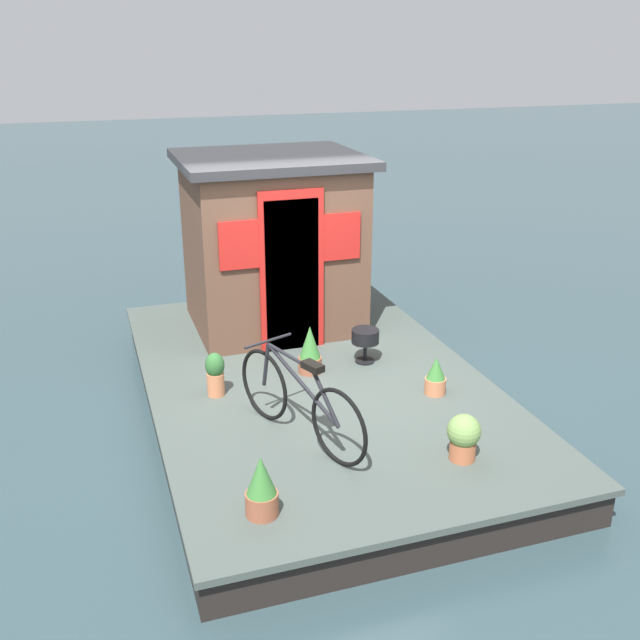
# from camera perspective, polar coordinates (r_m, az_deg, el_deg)

# --- Properties ---
(ground_plane) EXTENTS (60.00, 60.00, 0.00)m
(ground_plane) POSITION_cam_1_polar(r_m,az_deg,el_deg) (7.81, -0.46, -6.91)
(ground_plane) COLOR #2D4247
(houseboat_deck) EXTENTS (5.40, 3.37, 0.38)m
(houseboat_deck) POSITION_cam_1_polar(r_m,az_deg,el_deg) (7.72, -0.47, -5.65)
(houseboat_deck) COLOR #424C47
(houseboat_deck) RESTS_ON ground_plane
(houseboat_cabin) EXTENTS (1.81, 2.08, 2.04)m
(houseboat_cabin) POSITION_cam_1_polar(r_m,az_deg,el_deg) (8.72, -3.72, 6.07)
(houseboat_cabin) COLOR brown
(houseboat_cabin) RESTS_ON houseboat_deck
(bicycle) EXTENTS (1.58, 0.73, 0.81)m
(bicycle) POSITION_cam_1_polar(r_m,az_deg,el_deg) (6.34, -1.62, -6.27)
(bicycle) COLOR black
(bicycle) RESTS_ON houseboat_deck
(potted_plant_geranium) EXTENTS (0.28, 0.28, 0.40)m
(potted_plant_geranium) POSITION_cam_1_polar(r_m,az_deg,el_deg) (6.24, 11.07, -8.82)
(potted_plant_geranium) COLOR #B2603D
(potted_plant_geranium) RESTS_ON houseboat_deck
(potted_plant_ivy) EXTENTS (0.19, 0.19, 0.44)m
(potted_plant_ivy) POSITION_cam_1_polar(r_m,az_deg,el_deg) (7.23, -8.13, -4.11)
(potted_plant_ivy) COLOR #C6754C
(potted_plant_ivy) RESTS_ON houseboat_deck
(potted_plant_thyme) EXTENTS (0.25, 0.25, 0.52)m
(potted_plant_thyme) POSITION_cam_1_polar(r_m,az_deg,el_deg) (7.63, -0.78, -2.39)
(potted_plant_thyme) COLOR #935138
(potted_plant_thyme) RESTS_ON houseboat_deck
(potted_plant_mint) EXTENTS (0.21, 0.21, 0.39)m
(potted_plant_mint) POSITION_cam_1_polar(r_m,az_deg,el_deg) (7.30, 8.96, -4.35)
(potted_plant_mint) COLOR #C6754C
(potted_plant_mint) RESTS_ON houseboat_deck
(potted_plant_lavender) EXTENTS (0.25, 0.25, 0.49)m
(potted_plant_lavender) POSITION_cam_1_polar(r_m,az_deg,el_deg) (5.49, -4.57, -12.82)
(potted_plant_lavender) COLOR #935138
(potted_plant_lavender) RESTS_ON houseboat_deck
(charcoal_grill) EXTENTS (0.30, 0.30, 0.37)m
(charcoal_grill) POSITION_cam_1_polar(r_m,az_deg,el_deg) (7.87, 3.53, -1.41)
(charcoal_grill) COLOR black
(charcoal_grill) RESTS_ON houseboat_deck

